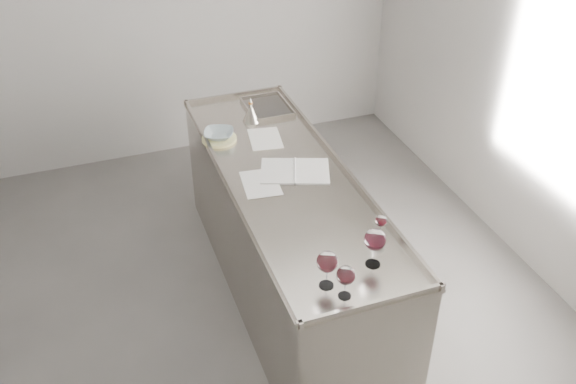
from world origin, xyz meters
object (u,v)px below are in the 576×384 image
object	(u,v)px
wine_glass_middle	(346,276)
notebook	(295,171)
counter	(287,237)
ceramic_bowl	(219,134)
wine_glass_right	(375,240)
wine_funnel	(251,114)
wine_glass_small	(381,221)
wine_glass_left	(327,262)

from	to	relation	value
wine_glass_middle	notebook	world-z (taller)	wine_glass_middle
counter	ceramic_bowl	world-z (taller)	ceramic_bowl
counter	wine_glass_right	distance (m)	1.12
counter	ceramic_bowl	xyz separation A→B (m)	(-0.28, 0.59, 0.51)
wine_glass_right	wine_glass_middle	bearing A→B (deg)	-144.49
ceramic_bowl	wine_glass_middle	bearing A→B (deg)	-83.87
ceramic_bowl	wine_funnel	distance (m)	0.34
wine_glass_right	wine_glass_small	distance (m)	0.26
ceramic_bowl	counter	bearing A→B (deg)	-64.82
ceramic_bowl	wine_funnel	bearing A→B (deg)	33.28
notebook	ceramic_bowl	size ratio (longest dim) A/B	2.51
wine_glass_small	wine_funnel	bearing A→B (deg)	100.20
wine_glass_left	ceramic_bowl	size ratio (longest dim) A/B	1.04
counter	wine_glass_left	xyz separation A→B (m)	(-0.15, -0.98, 0.61)
notebook	ceramic_bowl	bearing A→B (deg)	142.05
ceramic_bowl	wine_glass_left	bearing A→B (deg)	-85.43
wine_funnel	wine_glass_right	bearing A→B (deg)	-85.74
notebook	wine_glass_small	bearing A→B (deg)	-54.16
wine_glass_small	wine_funnel	xyz separation A→B (m)	(-0.27, 1.48, -0.03)
wine_glass_left	wine_glass_right	size ratio (longest dim) A/B	0.95
wine_glass_small	ceramic_bowl	bearing A→B (deg)	112.98
notebook	counter	bearing A→B (deg)	-130.48
counter	wine_glass_middle	xyz separation A→B (m)	(-0.10, -1.08, 0.60)
wine_glass_middle	wine_glass_right	bearing A→B (deg)	35.51
wine_glass_left	wine_glass_middle	size ratio (longest dim) A/B	1.15
wine_glass_small	notebook	world-z (taller)	wine_glass_small
wine_glass_small	notebook	xyz separation A→B (m)	(-0.21, 0.75, -0.08)
counter	notebook	bearing A→B (deg)	29.30
counter	wine_glass_small	size ratio (longest dim) A/B	18.84
wine_glass_middle	notebook	size ratio (longest dim) A/B	0.36
wine_glass_middle	wine_glass_right	world-z (taller)	wine_glass_right
wine_funnel	notebook	bearing A→B (deg)	-85.52
wine_glass_left	wine_glass_small	world-z (taller)	wine_glass_left
wine_glass_left	wine_glass_right	bearing A→B (deg)	13.09
wine_glass_middle	notebook	distance (m)	1.14
counter	notebook	distance (m)	0.48
wine_glass_right	wine_glass_small	bearing A→B (deg)	55.45
wine_glass_middle	wine_funnel	xyz separation A→B (m)	(0.10, 1.85, -0.07)
ceramic_bowl	wine_funnel	size ratio (longest dim) A/B	1.08
wine_glass_left	notebook	xyz separation A→B (m)	(0.22, 1.02, -0.14)
wine_glass_left	wine_funnel	xyz separation A→B (m)	(0.16, 1.75, -0.09)
counter	wine_glass_left	bearing A→B (deg)	-98.67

